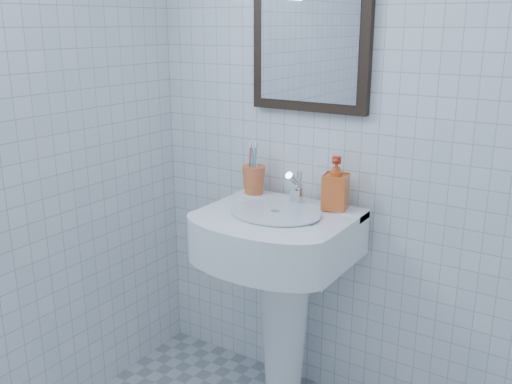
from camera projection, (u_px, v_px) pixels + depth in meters
The scene contains 6 objects.
wall_back at pixel (398, 116), 2.10m from camera, with size 2.20×0.02×2.50m, color white.
washbasin at pixel (282, 276), 2.30m from camera, with size 0.58×0.42×0.89m.
faucet at pixel (296, 190), 2.29m from camera, with size 0.06×0.12×0.14m.
toothbrush_cup at pixel (254, 180), 2.41m from camera, with size 0.10×0.10×0.12m, color #E06334, non-canonical shape.
soap_dispenser at pixel (336, 183), 2.20m from camera, with size 0.09×0.09×0.21m, color #C73F13.
wall_mirror at pixel (310, 30), 2.18m from camera, with size 0.50×0.04×0.62m.
Camera 1 is at (0.69, -0.84, 1.57)m, focal length 40.00 mm.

